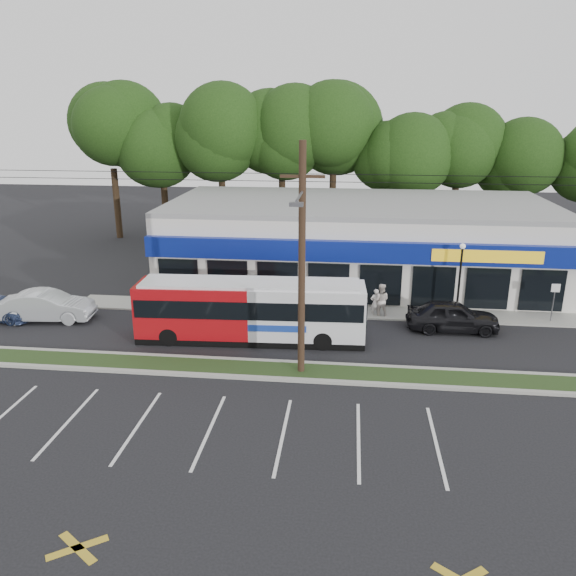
% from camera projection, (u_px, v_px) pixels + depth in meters
% --- Properties ---
extents(ground, '(120.00, 120.00, 0.00)m').
position_uv_depth(ground, '(230.00, 380.00, 24.21)').
color(ground, black).
rests_on(ground, ground).
extents(grass_strip, '(40.00, 1.60, 0.12)m').
position_uv_depth(grass_strip, '(234.00, 368.00, 25.14)').
color(grass_strip, '#203515').
rests_on(grass_strip, ground).
extents(curb_south, '(40.00, 0.25, 0.14)m').
position_uv_depth(curb_south, '(230.00, 377.00, 24.33)').
color(curb_south, '#9E9E93').
rests_on(curb_south, ground).
extents(curb_north, '(40.00, 0.25, 0.14)m').
position_uv_depth(curb_north, '(238.00, 360.00, 25.94)').
color(curb_north, '#9E9E93').
rests_on(curb_north, ground).
extents(sidewalk, '(32.00, 2.20, 0.10)m').
position_uv_depth(sidewalk, '(348.00, 311.00, 32.18)').
color(sidewalk, '#9E9E93').
rests_on(sidewalk, ground).
extents(strip_mall, '(25.00, 12.55, 5.30)m').
position_uv_depth(strip_mall, '(358.00, 240.00, 37.86)').
color(strip_mall, silver).
rests_on(strip_mall, ground).
extents(utility_pole, '(50.00, 2.77, 10.00)m').
position_uv_depth(utility_pole, '(298.00, 255.00, 23.13)').
color(utility_pole, black).
rests_on(utility_pole, ground).
extents(lamp_post, '(0.30, 0.30, 4.25)m').
position_uv_depth(lamp_post, '(460.00, 272.00, 30.54)').
color(lamp_post, black).
rests_on(lamp_post, ground).
extents(sign_post, '(0.45, 0.10, 2.23)m').
position_uv_depth(sign_post, '(554.00, 296.00, 30.14)').
color(sign_post, '#59595E').
rests_on(sign_post, ground).
extents(tree_line, '(46.76, 6.76, 11.83)m').
position_uv_depth(tree_line, '(341.00, 143.00, 45.79)').
color(tree_line, black).
rests_on(tree_line, ground).
extents(metrobus, '(11.44, 2.92, 3.05)m').
position_uv_depth(metrobus, '(251.00, 309.00, 27.95)').
color(metrobus, '#A20C11').
rests_on(metrobus, ground).
extents(car_dark, '(4.74, 1.94, 1.61)m').
position_uv_depth(car_dark, '(453.00, 316.00, 29.33)').
color(car_dark, black).
rests_on(car_dark, ground).
extents(car_silver, '(5.17, 2.26, 1.65)m').
position_uv_depth(car_silver, '(47.00, 306.00, 30.74)').
color(car_silver, '#B4B8BC').
rests_on(car_silver, ground).
extents(pedestrian_a, '(0.67, 0.54, 1.61)m').
position_uv_depth(pedestrian_a, '(375.00, 303.00, 31.31)').
color(pedestrian_a, silver).
rests_on(pedestrian_a, ground).
extents(pedestrian_b, '(0.99, 0.81, 1.92)m').
position_uv_depth(pedestrian_b, '(381.00, 300.00, 31.23)').
color(pedestrian_b, silver).
rests_on(pedestrian_b, ground).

